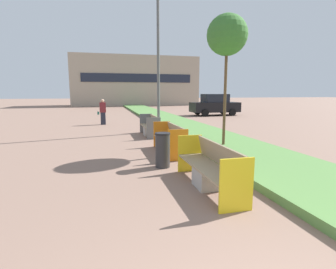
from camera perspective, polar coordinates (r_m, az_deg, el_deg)
planter_grass_strip at (r=13.60m, az=5.03°, el=1.02°), size 2.80×120.00×0.18m
building_backdrop at (r=42.05m, az=-7.13°, el=11.39°), size 18.87×6.31×7.36m
bench_yellow_frame at (r=5.68m, az=9.12°, el=-7.65°), size 0.65×2.45×0.94m
bench_orange_frame at (r=8.78m, az=0.45°, el=-1.59°), size 0.65×2.21×0.94m
bench_grey_frame at (r=12.34m, az=-3.89°, el=1.50°), size 0.65×2.06×0.94m
litter_bin at (r=7.07m, az=-1.18°, el=-3.39°), size 0.41×0.41×0.94m
street_lamp_post at (r=13.42m, az=-2.14°, el=16.52°), size 0.24×0.44×6.70m
sapling_tree_near at (r=9.56m, az=12.73°, el=20.23°), size 1.37×1.37×4.59m
pedestrian_walking at (r=16.93m, az=-14.03°, el=4.82°), size 0.53×0.24×1.60m
parked_car_distant at (r=23.50m, az=10.14°, el=6.36°), size 4.22×2.00×1.86m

